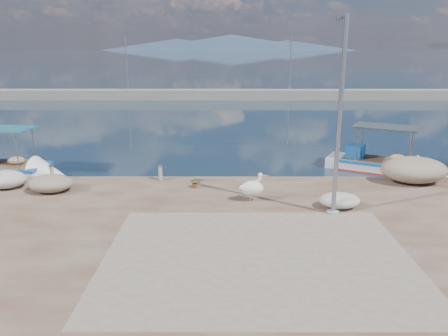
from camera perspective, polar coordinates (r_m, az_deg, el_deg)
ground at (r=16.00m, az=-0.04°, el=-8.20°), size 1400.00×1400.00×0.00m
quay at (r=10.64m, az=-0.15°, el=-20.15°), size 44.00×22.00×0.50m
quay_patch at (r=13.11m, az=4.39°, el=-11.48°), size 9.00×7.00×0.01m
breakwater at (r=54.94m, az=0.10°, el=9.57°), size 120.00×2.20×7.50m
mountains at (r=664.64m, az=0.55°, el=15.98°), size 370.00×280.00×22.00m
boat_left at (r=25.35m, az=-26.81°, el=-0.31°), size 6.19×2.75×2.88m
boat_right at (r=24.88m, az=19.83°, el=0.18°), size 6.09×4.43×2.82m
pelican at (r=17.30m, az=3.76°, el=-2.63°), size 1.23×0.69×1.17m
lamp_post at (r=15.82m, az=14.78°, el=5.43°), size 0.44×0.96×7.00m
bollard_near at (r=20.24m, az=-8.31°, el=-0.51°), size 0.23×0.23×0.71m
bollard_far at (r=21.55m, az=-21.58°, el=-0.47°), size 0.23×0.23×0.71m
potted_plant at (r=19.04m, az=-3.78°, el=-1.89°), size 0.45×0.40×0.47m
net_pile_c at (r=21.43m, az=23.55°, el=-0.23°), size 2.96×2.11×1.16m
net_pile_d at (r=17.25m, az=14.84°, el=-4.12°), size 1.54×1.15×0.58m
net_pile_a at (r=21.19m, az=-26.73°, el=-1.33°), size 1.88×1.37×0.77m
net_pile_b at (r=19.86m, az=-21.70°, el=-1.87°), size 1.88×1.46×0.73m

